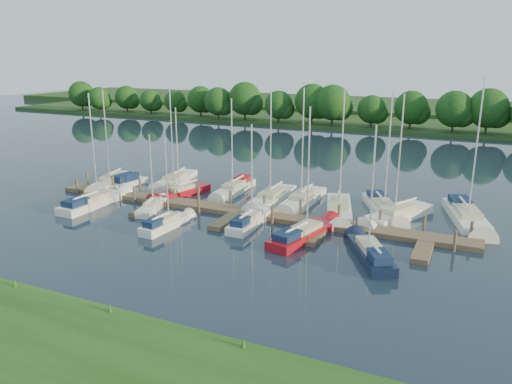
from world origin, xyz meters
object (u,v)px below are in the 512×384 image
at_px(dock, 237,214).
at_px(sailboat_n_5, 271,199).
at_px(sailboat_n_0, 111,183).
at_px(motorboat, 124,184).
at_px(sailboat_s_2, 166,224).

distance_m(dock, sailboat_n_5, 5.29).
distance_m(sailboat_n_0, motorboat, 1.79).
xyz_separation_m(dock, sailboat_s_2, (-3.88, -5.33, 0.13)).
bearing_deg(sailboat_s_2, motorboat, 146.00).
relative_size(sailboat_n_5, sailboat_s_2, 1.45).
relative_size(sailboat_n_0, sailboat_s_2, 1.35).
relative_size(motorboat, sailboat_n_5, 0.51).
relative_size(dock, sailboat_n_5, 3.48).
distance_m(motorboat, sailboat_n_5, 16.59).
xyz_separation_m(sailboat_n_5, sailboat_s_2, (-4.92, -10.52, 0.05)).
height_order(sailboat_n_0, motorboat, sailboat_n_0).
relative_size(sailboat_n_0, motorboat, 1.82).
height_order(motorboat, sailboat_n_5, sailboat_n_5).
bearing_deg(dock, sailboat_n_0, 168.07).
distance_m(dock, sailboat_n_0, 17.65).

